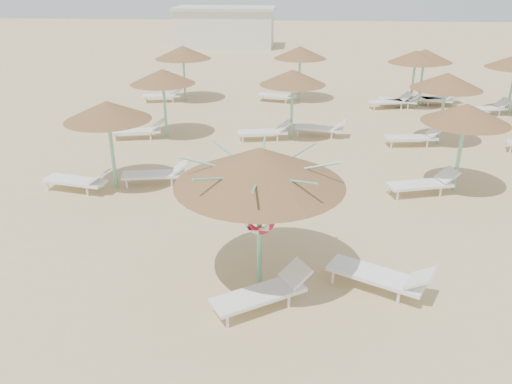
{
  "coord_description": "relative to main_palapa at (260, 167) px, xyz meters",
  "views": [
    {
      "loc": [
        0.39,
        -8.99,
        6.08
      ],
      "look_at": [
        -0.53,
        1.67,
        1.3
      ],
      "focal_mm": 35.0,
      "sensor_mm": 36.0,
      "label": 1
    }
  ],
  "objects": [
    {
      "name": "main_palapa",
      "position": [
        0.0,
        0.0,
        0.0
      ],
      "size": [
        3.36,
        3.36,
        3.01
      ],
      "color": "#70C3A4",
      "rests_on": "ground"
    },
    {
      "name": "lounger_main_a",
      "position": [
        0.18,
        -0.85,
        -2.27
      ],
      "size": [
        2.01,
        1.6,
        0.73
      ],
      "rotation": [
        0.0,
        0.0,
        0.58
      ],
      "color": "white",
      "rests_on": "ground"
    },
    {
      "name": "service_hut",
      "position": [
        -5.69,
        35.08,
        -0.98
      ],
      "size": [
        8.4,
        4.4,
        3.25
      ],
      "color": "silver",
      "rests_on": "ground"
    },
    {
      "name": "lounger_main_b",
      "position": [
        2.54,
        -0.13,
        -2.25
      ],
      "size": [
        2.18,
        1.51,
        0.77
      ],
      "rotation": [
        0.0,
        0.0,
        -0.46
      ],
      "color": "white",
      "rests_on": "ground"
    },
    {
      "name": "palapa_field",
      "position": [
        3.56,
        11.2,
        -0.33
      ],
      "size": [
        20.41,
        14.11,
        2.7
      ],
      "color": "#70C3A4",
      "rests_on": "ground"
    },
    {
      "name": "ground",
      "position": [
        0.31,
        0.08,
        -2.62
      ],
      "size": [
        120.0,
        120.0,
        0.0
      ],
      "primitive_type": "plane",
      "color": "tan",
      "rests_on": "ground"
    }
  ]
}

